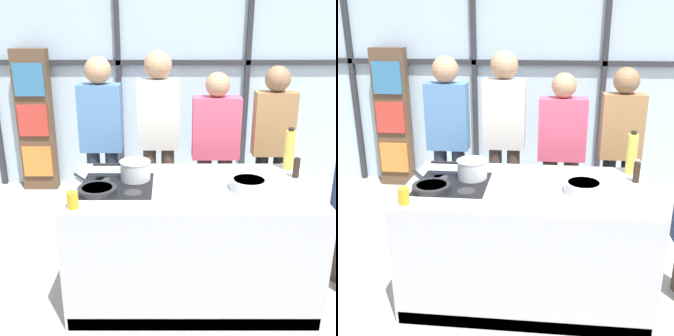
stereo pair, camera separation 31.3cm
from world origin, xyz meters
TOP-DOWN VIEW (x-y plane):
  - ground_plane at (0.00, 0.00)m, footprint 18.00×18.00m
  - back_window_wall at (0.00, 2.31)m, footprint 6.40×0.10m
  - bookshelf at (-1.78, 2.12)m, footprint 0.41×0.19m
  - demo_island at (-0.00, -0.00)m, footprint 1.78×0.96m
  - spectator_far_left at (-0.80, 0.95)m, footprint 0.39×0.24m
  - spectator_center_left at (-0.27, 0.95)m, footprint 0.38×0.25m
  - spectator_center_right at (0.27, 0.95)m, footprint 0.44×0.22m
  - spectator_far_right at (0.80, 0.95)m, footprint 0.37×0.23m
  - frying_pan at (-0.68, -0.12)m, footprint 0.36×0.43m
  - saucepan at (-0.43, 0.12)m, footprint 0.43×0.23m
  - white_plate at (0.44, -0.32)m, footprint 0.28×0.28m
  - mixing_bowl at (0.40, -0.06)m, footprint 0.27×0.27m
  - oil_bottle at (0.79, 0.36)m, footprint 0.08×0.08m
  - pepper_grinder at (0.80, 0.17)m, footprint 0.05×0.05m
  - juice_glass_near at (-0.79, -0.38)m, footprint 0.07×0.07m

SIDE VIEW (x-z plane):
  - ground_plane at x=0.00m, z-range 0.00..0.00m
  - demo_island at x=0.00m, z-range 0.00..0.89m
  - bookshelf at x=-1.78m, z-range 0.00..1.71m
  - spectator_center_right at x=0.27m, z-range 0.10..1.69m
  - white_plate at x=0.44m, z-range 0.89..0.91m
  - frying_pan at x=-0.68m, z-range 0.89..0.93m
  - mixing_bowl at x=0.40m, z-range 0.90..0.97m
  - juice_glass_near at x=-0.79m, z-range 0.89..1.00m
  - spectator_far_right at x=0.80m, z-range 0.14..1.78m
  - saucepan at x=-0.43m, z-range 0.90..1.04m
  - pepper_grinder at x=0.80m, z-range 0.88..1.07m
  - spectator_far_left at x=-0.80m, z-range 0.15..1.87m
  - spectator_center_left at x=-0.27m, z-range 0.16..1.94m
  - oil_bottle at x=0.79m, z-range 0.88..1.23m
  - back_window_wall at x=0.00m, z-range 0.00..2.80m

